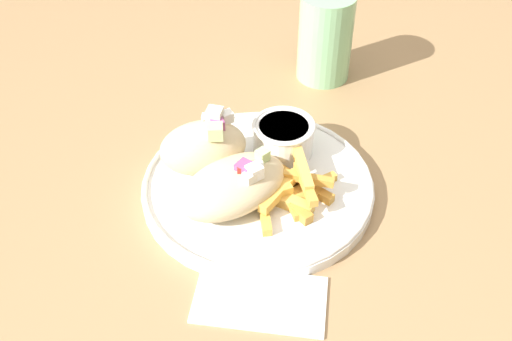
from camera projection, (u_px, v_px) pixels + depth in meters
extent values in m
cube|color=#9E7A51|center=(270.00, 169.00, 0.77)|extent=(1.18, 1.18, 0.04)
cylinder|color=#9E7A51|center=(39.00, 133.00, 1.39)|extent=(0.06, 0.06, 0.67)
cylinder|color=#9E7A51|center=(486.00, 132.00, 1.39)|extent=(0.06, 0.06, 0.67)
cube|color=white|center=(258.00, 300.00, 0.60)|extent=(0.14, 0.09, 0.00)
cylinder|color=white|center=(256.00, 187.00, 0.71)|extent=(0.27, 0.27, 0.01)
torus|color=white|center=(256.00, 182.00, 0.70)|extent=(0.27, 0.27, 0.01)
ellipsoid|color=beige|center=(231.00, 186.00, 0.67)|extent=(0.16, 0.15, 0.05)
cube|color=#B7D693|center=(261.00, 155.00, 0.67)|extent=(0.02, 0.02, 0.01)
cube|color=#A34C84|center=(243.00, 170.00, 0.66)|extent=(0.02, 0.02, 0.02)
cube|color=red|center=(241.00, 169.00, 0.65)|extent=(0.01, 0.01, 0.01)
cube|color=silver|center=(248.00, 178.00, 0.64)|extent=(0.02, 0.02, 0.01)
cube|color=white|center=(257.00, 168.00, 0.66)|extent=(0.01, 0.01, 0.01)
cube|color=white|center=(253.00, 172.00, 0.65)|extent=(0.02, 0.02, 0.02)
ellipsoid|color=beige|center=(201.00, 148.00, 0.70)|extent=(0.12, 0.09, 0.06)
cube|color=white|center=(225.00, 117.00, 0.70)|extent=(0.02, 0.02, 0.01)
cube|color=silver|center=(212.00, 116.00, 0.69)|extent=(0.02, 0.02, 0.02)
cube|color=#B7D693|center=(214.00, 122.00, 0.70)|extent=(0.01, 0.01, 0.01)
cube|color=#A34C84|center=(215.00, 125.00, 0.68)|extent=(0.02, 0.02, 0.01)
cube|color=red|center=(207.00, 123.00, 0.70)|extent=(0.02, 0.02, 0.01)
cube|color=#B7D693|center=(214.00, 132.00, 0.67)|extent=(0.02, 0.02, 0.02)
cube|color=white|center=(204.00, 119.00, 0.70)|extent=(0.01, 0.01, 0.01)
cube|color=gold|center=(291.00, 178.00, 0.70)|extent=(0.07, 0.07, 0.01)
cube|color=gold|center=(279.00, 194.00, 0.68)|extent=(0.08, 0.03, 0.01)
cube|color=#E5B251|center=(257.00, 191.00, 0.68)|extent=(0.08, 0.05, 0.01)
cube|color=gold|center=(284.00, 199.00, 0.68)|extent=(0.06, 0.07, 0.01)
cube|color=gold|center=(305.00, 187.00, 0.69)|extent=(0.07, 0.05, 0.01)
cube|color=#E5B251|center=(280.00, 198.00, 0.68)|extent=(0.07, 0.05, 0.01)
cube|color=gold|center=(301.00, 184.00, 0.70)|extent=(0.07, 0.06, 0.01)
cube|color=gold|center=(261.00, 205.00, 0.67)|extent=(0.02, 0.09, 0.01)
cube|color=gold|center=(288.00, 197.00, 0.68)|extent=(0.02, 0.07, 0.01)
cube|color=gold|center=(256.00, 198.00, 0.66)|extent=(0.08, 0.04, 0.01)
cube|color=gold|center=(262.00, 178.00, 0.69)|extent=(0.07, 0.01, 0.01)
cube|color=gold|center=(301.00, 177.00, 0.68)|extent=(0.07, 0.03, 0.01)
cube|color=#E5B251|center=(300.00, 166.00, 0.68)|extent=(0.02, 0.08, 0.01)
cube|color=gold|center=(278.00, 191.00, 0.67)|extent=(0.05, 0.07, 0.01)
cube|color=gold|center=(304.00, 184.00, 0.67)|extent=(0.02, 0.07, 0.01)
cylinder|color=white|center=(281.00, 139.00, 0.73)|extent=(0.07, 0.07, 0.04)
cylinder|color=beige|center=(282.00, 128.00, 0.72)|extent=(0.06, 0.06, 0.01)
torus|color=white|center=(282.00, 126.00, 0.72)|extent=(0.08, 0.08, 0.00)
cylinder|color=#8CCC93|center=(323.00, 37.00, 0.86)|extent=(0.08, 0.08, 0.13)
cylinder|color=silver|center=(322.00, 49.00, 0.87)|extent=(0.07, 0.07, 0.08)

